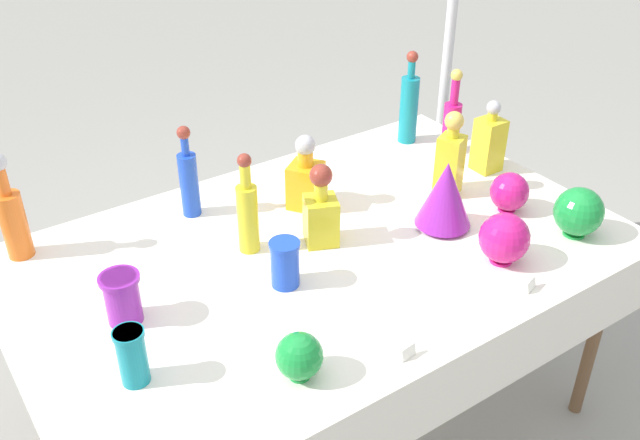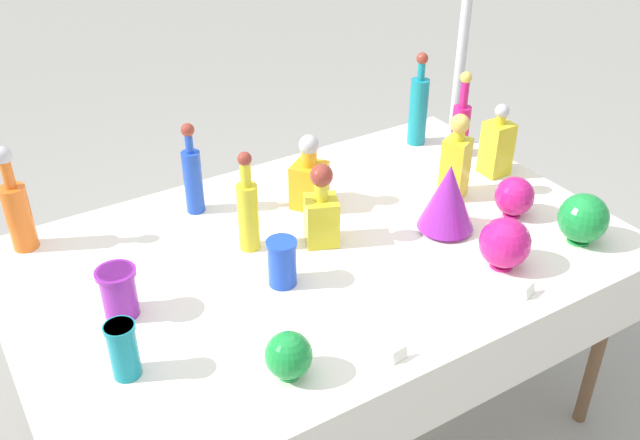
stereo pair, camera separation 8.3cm
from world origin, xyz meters
name	(u,v)px [view 1 (the left image)]	position (x,y,z in m)	size (l,w,h in m)	color
ground_plane	(320,422)	(0.00, 0.00, 0.00)	(40.00, 40.00, 0.00)	gray
display_table	(325,265)	(0.00, -0.03, 0.71)	(1.81, 1.16, 0.76)	white
tall_bottle_0	(189,179)	(-0.23, 0.40, 0.89)	(0.06, 0.06, 0.31)	blue
tall_bottle_1	(452,121)	(0.77, 0.26, 0.89)	(0.07, 0.07, 0.32)	#C61972
tall_bottle_2	(12,217)	(-0.75, 0.47, 0.89)	(0.08, 0.08, 0.34)	orange
tall_bottle_3	(248,212)	(-0.18, 0.12, 0.89)	(0.06, 0.06, 0.32)	yellow
tall_bottle_4	(409,106)	(0.69, 0.42, 0.91)	(0.07, 0.07, 0.36)	teal
square_decanter_0	(489,142)	(0.78, 0.08, 0.87)	(0.09, 0.09, 0.26)	yellow
square_decanter_1	(450,157)	(0.55, 0.03, 0.89)	(0.10, 0.10, 0.30)	yellow
square_decanter_2	(306,178)	(0.10, 0.23, 0.86)	(0.14, 0.14, 0.25)	orange
square_decanter_3	(321,211)	(0.02, 0.03, 0.87)	(0.13, 0.13, 0.26)	yellow
slender_vase_0	(285,262)	(-0.18, -0.09, 0.84)	(0.09, 0.09, 0.14)	blue
slender_vase_1	(132,355)	(-0.67, -0.21, 0.84)	(0.07, 0.07, 0.15)	teal
slender_vase_2	(122,296)	(-0.61, 0.01, 0.84)	(0.11, 0.11, 0.14)	purple
fluted_vase_0	(445,194)	(0.39, -0.12, 0.88)	(0.18, 0.18, 0.22)	purple
round_bowl_0	(509,192)	(0.63, -0.17, 0.83)	(0.13, 0.13, 0.13)	#C61972
round_bowl_1	(579,212)	(0.69, -0.38, 0.84)	(0.15, 0.15, 0.16)	#198C38
round_bowl_2	(299,356)	(-0.34, -0.42, 0.82)	(0.11, 0.11, 0.12)	#198C38
round_bowl_3	(504,238)	(0.40, -0.36, 0.84)	(0.15, 0.15, 0.16)	#C61972
price_tag_left	(408,352)	(-0.09, -0.51, 0.78)	(0.05, 0.01, 0.03)	white
price_tag_center	(531,285)	(0.37, -0.50, 0.78)	(0.05, 0.01, 0.03)	white
cardboard_box_behind_left	(222,239)	(0.17, 1.05, 0.14)	(0.53, 0.39, 0.36)	tan
canopy_pole	(449,42)	(1.08, 0.63, 1.02)	(0.18, 0.18, 2.57)	silver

